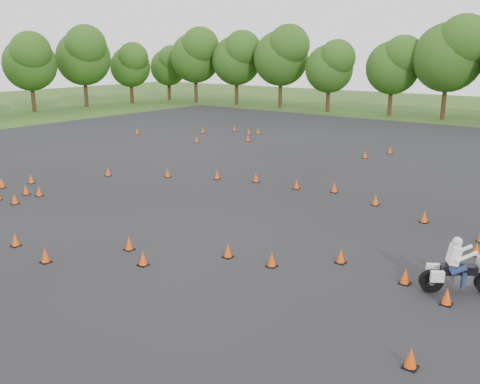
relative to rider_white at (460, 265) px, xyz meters
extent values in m
plane|color=#2D5119|center=(-8.55, -2.63, -0.82)|extent=(140.00, 140.00, 0.00)
plane|color=black|center=(-8.55, 3.37, -0.82)|extent=(62.00, 62.00, 0.00)
cone|color=#E34509|center=(-18.80, 3.36, -0.59)|extent=(0.26, 0.26, 0.45)
cone|color=#E34509|center=(0.25, -4.35, -0.59)|extent=(0.26, 0.26, 0.45)
cone|color=#E34509|center=(-11.75, 6.95, -0.59)|extent=(0.26, 0.26, 0.45)
cone|color=#E34509|center=(-13.74, 6.28, -0.59)|extent=(0.26, 0.26, 0.45)
cone|color=#E34509|center=(-1.36, -0.34, -0.59)|extent=(0.26, 0.26, 0.45)
cone|color=#E34509|center=(-0.29, 3.13, -0.59)|extent=(0.26, 0.26, 0.45)
cone|color=#E34509|center=(-17.80, -2.55, -0.59)|extent=(0.26, 0.26, 0.45)
cone|color=#E34509|center=(-21.98, 14.03, -0.59)|extent=(0.26, 0.26, 0.45)
cone|color=#E34509|center=(-9.69, -3.27, -0.59)|extent=(0.26, 0.26, 0.45)
cone|color=#E34509|center=(-16.09, 5.05, -0.59)|extent=(0.26, 0.26, 0.45)
cone|color=#E34509|center=(-5.10, -1.59, -0.59)|extent=(0.26, 0.26, 0.45)
cone|color=#E34509|center=(-9.92, 15.94, -0.59)|extent=(0.26, 0.26, 0.45)
cone|color=#E34509|center=(-24.63, 17.72, -0.59)|extent=(0.26, 0.26, 0.45)
cone|color=#E34509|center=(-7.67, 7.54, -0.59)|extent=(0.26, 0.26, 0.45)
cone|color=#E34509|center=(-28.24, 14.03, -0.59)|extent=(0.26, 0.26, 0.45)
cone|color=#E34509|center=(-18.83, -1.39, -0.59)|extent=(0.26, 0.26, 0.45)
cone|color=#E34509|center=(-23.36, 20.23, -0.59)|extent=(0.26, 0.26, 0.45)
cone|color=#E34509|center=(-9.31, 18.39, -0.59)|extent=(0.26, 0.26, 0.45)
cone|color=#E34509|center=(-6.65, -1.80, -0.59)|extent=(0.26, 0.26, 0.45)
cone|color=#E34509|center=(-13.05, -5.36, -0.59)|extent=(0.26, 0.26, 0.45)
cone|color=#E34509|center=(-9.42, 7.02, -0.59)|extent=(0.26, 0.26, 0.45)
cone|color=#E34509|center=(-21.21, 19.30, -0.59)|extent=(0.26, 0.26, 0.45)
cone|color=#E34509|center=(-2.80, 5.57, -0.59)|extent=(0.26, 0.26, 0.45)
cone|color=#E34509|center=(-8.34, -3.90, -0.59)|extent=(0.26, 0.26, 0.45)
cone|color=#E34509|center=(-3.53, -0.04, -0.59)|extent=(0.26, 0.26, 0.45)
cone|color=#E34509|center=(-0.02, -0.94, -0.59)|extent=(0.26, 0.26, 0.45)
cone|color=#E34509|center=(-20.60, 0.00, -0.59)|extent=(0.26, 0.26, 0.45)
cone|color=#E34509|center=(-18.11, -1.18, -0.59)|extent=(0.26, 0.26, 0.45)
cone|color=#E34509|center=(-20.85, 20.04, -0.59)|extent=(0.26, 0.26, 0.45)
cone|color=#E34509|center=(-20.92, -1.37, -0.59)|extent=(0.26, 0.26, 0.45)
cone|color=#E34509|center=(-10.95, -5.59, -0.59)|extent=(0.26, 0.26, 0.45)
cone|color=#E34509|center=(-19.41, 16.72, -0.59)|extent=(0.26, 0.26, 0.45)
cone|color=#E34509|center=(-5.27, 6.67, -0.59)|extent=(0.26, 0.26, 0.45)
camera|label=1|loc=(3.35, -14.41, 5.66)|focal=40.00mm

